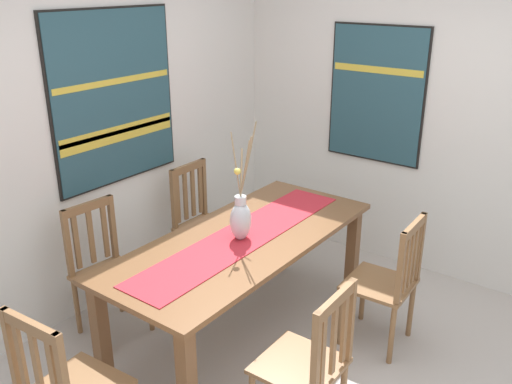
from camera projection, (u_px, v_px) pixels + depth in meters
name	position (u px, v px, depth m)	size (l,w,h in m)	color
ground_plane	(312.00, 382.00, 3.47)	(6.40, 6.40, 0.03)	#B2A89E
wall_back	(100.00, 126.00, 4.00)	(6.40, 0.12, 2.70)	silver
wall_side	(440.00, 114.00, 4.35)	(0.12, 6.40, 2.70)	silver
dining_table	(243.00, 252.00, 3.64)	(2.01, 0.86, 0.78)	brown
table_runner	(243.00, 236.00, 3.60)	(1.85, 0.36, 0.01)	#B7232D
centerpiece_vase	(241.00, 218.00, 3.51)	(0.23, 0.18, 0.79)	silver
chair_0	(309.00, 364.00, 2.87)	(0.43, 0.43, 0.95)	brown
chair_1	(389.00, 280.00, 3.64)	(0.44, 0.44, 0.95)	brown
chair_3	(105.00, 269.00, 3.80)	(0.45, 0.45, 0.94)	brown
chair_4	(202.00, 221.00, 4.53)	(0.42, 0.42, 0.96)	brown
painting_on_back_wall	(114.00, 98.00, 3.97)	(1.09, 0.05, 1.25)	black
painting_on_side_wall	(377.00, 95.00, 4.56)	(0.05, 0.84, 1.13)	black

